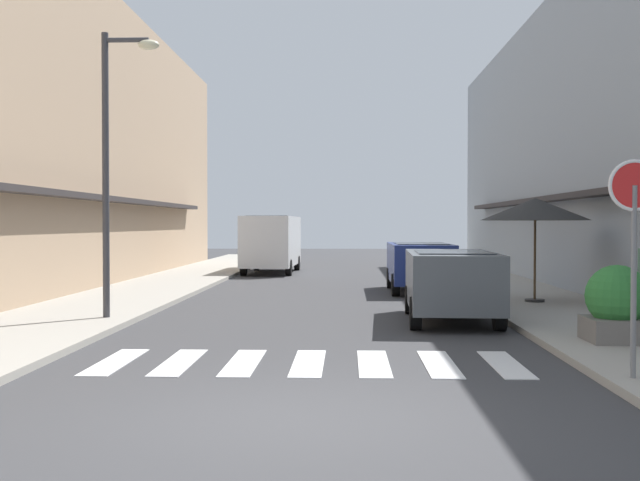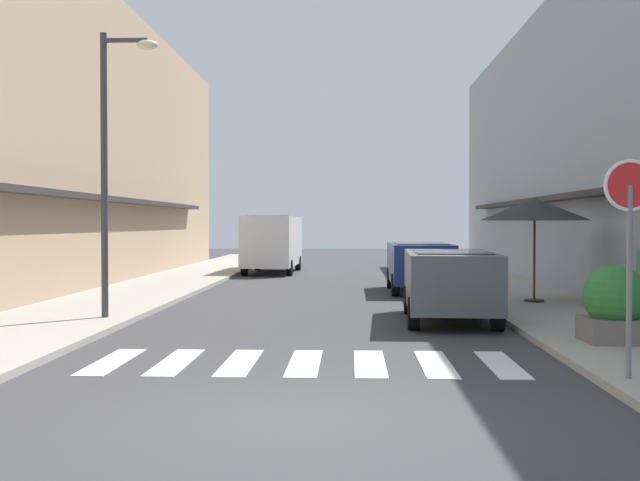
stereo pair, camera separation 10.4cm
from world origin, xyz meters
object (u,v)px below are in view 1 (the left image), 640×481
Objects in this scene: parked_car_near at (451,278)px; round_street_sign at (634,211)px; parked_car_mid at (420,261)px; planter_corner at (617,305)px; delivery_van at (272,239)px; cafe_umbrella at (535,209)px; street_lamp at (114,146)px.

parked_car_near is 1.53× the size of round_street_sign.
parked_car_mid reaches higher than planter_corner.
parked_car_mid is 0.75× the size of delivery_van.
parked_car_near reaches higher than planter_corner.
parked_car_near is 16.77m from delivery_van.
cafe_umbrella reaches higher than parked_car_near.
street_lamp reaches higher than delivery_van.
round_street_sign is at bearing -96.44° from cafe_umbrella.
delivery_van is (-5.31, 8.93, 0.48)m from parked_car_mid.
round_street_sign reaches higher than parked_car_mid.
round_street_sign is (6.70, -22.31, 0.80)m from delivery_van.
delivery_van is 0.94× the size of street_lamp.
planter_corner is at bearing -77.83° from parked_car_mid.
planter_corner is at bearing -68.65° from delivery_van.
delivery_van is 2.01× the size of round_street_sign.
cafe_umbrella is (1.07, 9.47, 0.19)m from round_street_sign.
round_street_sign is at bearing -73.29° from delivery_van.
parked_car_mid is 4.85m from cafe_umbrella.
planter_corner is (2.24, -3.39, -0.20)m from parked_car_near.
round_street_sign is at bearing -35.61° from street_lamp.
parked_car_mid is at bearing 102.17° from planter_corner.
cafe_umbrella is 6.67m from planter_corner.
parked_car_mid is 1.50× the size of round_street_sign.
parked_car_mid is 10.61m from planter_corner.
planter_corner is at bearing -91.99° from cafe_umbrella.
street_lamp is at bearing -176.29° from parked_car_near.
cafe_umbrella is at bearing -57.82° from parked_car_mid.
street_lamp is (-6.93, -7.42, 2.72)m from parked_car_mid.
round_street_sign reaches higher than delivery_van.
delivery_van is at bearing 120.73° from parked_car_mid.
parked_car_near is 4.20m from cafe_umbrella.
street_lamp reaches higher than cafe_umbrella.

